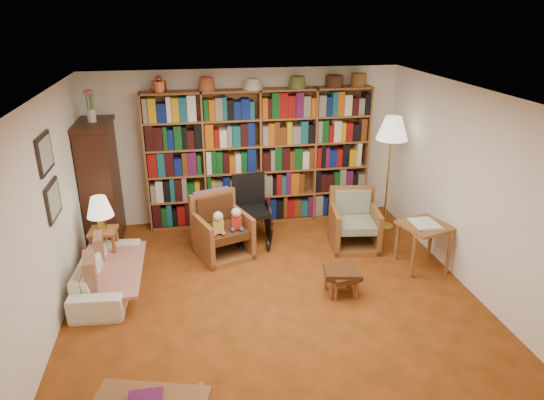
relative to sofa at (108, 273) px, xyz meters
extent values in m
plane|color=#954217|center=(2.05, -0.52, -0.23)|extent=(5.00, 5.00, 0.00)
plane|color=white|center=(2.05, -0.52, 2.27)|extent=(5.00, 5.00, 0.00)
plane|color=white|center=(2.05, 1.98, 1.02)|extent=(5.00, 0.00, 5.00)
plane|color=white|center=(2.05, -3.02, 1.02)|extent=(5.00, 0.00, 5.00)
plane|color=white|center=(-0.45, -0.52, 1.02)|extent=(0.00, 5.00, 5.00)
plane|color=white|center=(4.55, -0.52, 1.02)|extent=(0.00, 5.00, 5.00)
cube|color=brown|center=(2.25, 1.82, 0.87)|extent=(3.60, 0.30, 2.20)
cube|color=#3C2010|center=(-0.21, 1.48, 0.67)|extent=(0.45, 0.90, 1.80)
cube|color=#3C2010|center=(-0.21, 1.48, 1.60)|extent=(0.50, 0.95, 0.06)
cylinder|color=silver|center=(-0.21, 1.48, 1.72)|extent=(0.12, 0.12, 0.18)
cube|color=black|center=(-0.43, -0.22, 1.67)|extent=(0.03, 0.52, 0.42)
cube|color=gray|center=(-0.42, -0.22, 1.67)|extent=(0.01, 0.44, 0.34)
cube|color=black|center=(-0.43, -0.22, 1.12)|extent=(0.03, 0.52, 0.42)
cube|color=gray|center=(-0.42, -0.22, 1.12)|extent=(0.01, 0.44, 0.34)
imported|color=silver|center=(0.00, 0.00, 0.00)|extent=(1.62, 0.73, 0.46)
cube|color=beige|center=(0.05, 0.00, 0.07)|extent=(0.78, 1.44, 0.04)
cube|color=maroon|center=(-0.13, 0.35, 0.22)|extent=(0.15, 0.36, 0.36)
cube|color=maroon|center=(-0.13, -0.35, 0.22)|extent=(0.19, 0.43, 0.41)
cube|color=brown|center=(-0.10, 0.58, 0.32)|extent=(0.39, 0.39, 0.04)
cylinder|color=brown|center=(-0.24, 0.44, 0.04)|extent=(0.05, 0.05, 0.53)
cylinder|color=brown|center=(0.04, 0.44, 0.04)|extent=(0.05, 0.05, 0.53)
cylinder|color=brown|center=(-0.24, 0.73, 0.04)|extent=(0.05, 0.05, 0.53)
cylinder|color=brown|center=(0.04, 0.73, 0.04)|extent=(0.05, 0.05, 0.53)
cylinder|color=gold|center=(-0.10, 0.58, 0.44)|extent=(0.12, 0.12, 0.20)
cone|color=white|center=(-0.10, 0.58, 0.69)|extent=(0.35, 0.35, 0.27)
cube|color=brown|center=(1.52, 0.66, -0.19)|extent=(0.91, 0.93, 0.08)
cube|color=brown|center=(1.20, 0.66, 0.08)|extent=(0.31, 0.72, 0.63)
cube|color=brown|center=(1.84, 0.66, 0.08)|extent=(0.31, 0.72, 0.63)
cube|color=brown|center=(1.52, 0.99, 0.21)|extent=(0.69, 0.31, 0.88)
cube|color=#492413|center=(1.52, 0.63, 0.16)|extent=(0.73, 0.77, 0.12)
cube|color=#492413|center=(1.52, 0.92, 0.42)|extent=(0.55, 0.28, 0.37)
cube|color=#C1336F|center=(1.52, 1.02, 0.48)|extent=(0.54, 0.24, 0.39)
cube|color=brown|center=(3.49, 0.59, -0.19)|extent=(0.77, 0.80, 0.08)
cube|color=brown|center=(3.18, 0.59, 0.07)|extent=(0.16, 0.72, 0.61)
cube|color=brown|center=(3.80, 0.59, 0.07)|extent=(0.16, 0.72, 0.61)
cube|color=brown|center=(3.49, 0.91, 0.20)|extent=(0.69, 0.17, 0.86)
cube|color=gray|center=(3.49, 0.56, 0.15)|extent=(0.61, 0.67, 0.11)
cube|color=gray|center=(3.49, 0.84, 0.40)|extent=(0.54, 0.17, 0.36)
cube|color=black|center=(1.98, 0.99, 0.27)|extent=(0.57, 0.57, 0.07)
cube|color=black|center=(1.98, 1.24, 0.55)|extent=(0.51, 0.12, 0.50)
cylinder|color=black|center=(1.70, 1.10, 0.08)|extent=(0.03, 0.63, 0.63)
cylinder|color=black|center=(2.26, 1.10, 0.08)|extent=(0.03, 0.63, 0.63)
cylinder|color=black|center=(1.78, 0.68, -0.14)|extent=(0.03, 0.18, 0.18)
cylinder|color=black|center=(2.18, 0.68, -0.14)|extent=(0.03, 0.18, 0.18)
cylinder|color=gold|center=(4.20, 1.15, -0.21)|extent=(0.31, 0.31, 0.03)
cylinder|color=gold|center=(4.20, 1.15, 0.55)|extent=(0.03, 0.03, 1.55)
cone|color=white|center=(4.20, 1.15, 1.43)|extent=(0.49, 0.49, 0.35)
cube|color=brown|center=(4.20, -0.17, 0.40)|extent=(0.72, 0.72, 0.04)
cylinder|color=brown|center=(3.95, -0.42, 0.07)|extent=(0.05, 0.05, 0.61)
cylinder|color=brown|center=(4.45, -0.42, 0.07)|extent=(0.05, 0.05, 0.61)
cylinder|color=brown|center=(3.95, 0.09, 0.07)|extent=(0.05, 0.05, 0.61)
cylinder|color=brown|center=(4.45, 0.09, 0.07)|extent=(0.05, 0.05, 0.61)
cube|color=white|center=(4.20, -0.17, 0.43)|extent=(0.39, 0.45, 0.03)
cube|color=#492413|center=(2.89, -0.63, 0.07)|extent=(0.46, 0.41, 0.08)
cylinder|color=brown|center=(2.73, -0.75, -0.10)|extent=(0.04, 0.04, 0.26)
cylinder|color=brown|center=(3.04, -0.75, -0.10)|extent=(0.04, 0.04, 0.26)
cylinder|color=brown|center=(2.73, -0.50, -0.10)|extent=(0.04, 0.04, 0.26)
cylinder|color=brown|center=(3.04, -0.50, -0.10)|extent=(0.04, 0.04, 0.26)
cube|color=#492413|center=(2.92, -0.67, 0.04)|extent=(0.41, 0.37, 0.07)
cylinder|color=brown|center=(2.79, -0.77, -0.11)|extent=(0.04, 0.04, 0.23)
cylinder|color=brown|center=(3.06, -0.77, -0.11)|extent=(0.04, 0.04, 0.23)
cylinder|color=brown|center=(2.79, -0.56, -0.11)|extent=(0.04, 0.04, 0.23)
cylinder|color=brown|center=(3.06, -0.56, -0.11)|extent=(0.04, 0.04, 0.23)
cylinder|color=brown|center=(1.09, -2.28, -0.07)|extent=(0.06, 0.06, 0.32)
cube|color=brown|center=(0.66, -2.47, 0.17)|extent=(0.33, 0.29, 0.05)
camera|label=1|loc=(1.12, -5.66, 3.17)|focal=32.00mm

